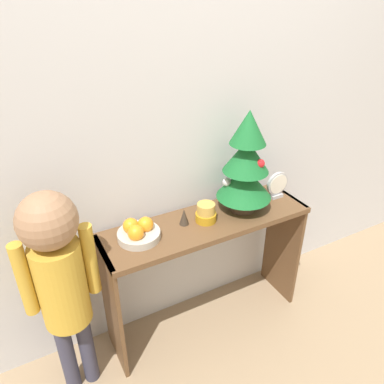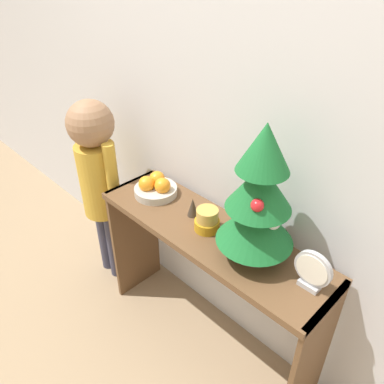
# 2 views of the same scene
# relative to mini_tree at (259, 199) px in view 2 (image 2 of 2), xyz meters

# --- Properties ---
(ground_plane) EXTENTS (12.00, 12.00, 0.00)m
(ground_plane) POSITION_rel_mini_tree_xyz_m (-0.23, -0.17, -0.99)
(ground_plane) COLOR #997F60
(back_wall) EXTENTS (7.00, 0.05, 2.50)m
(back_wall) POSITION_rel_mini_tree_xyz_m (-0.23, 0.20, 0.26)
(back_wall) COLOR silver
(back_wall) RESTS_ON ground_plane
(console_table) EXTENTS (1.12, 0.33, 0.72)m
(console_table) POSITION_rel_mini_tree_xyz_m (-0.23, -0.01, -0.43)
(console_table) COLOR brown
(console_table) RESTS_ON ground_plane
(mini_tree) EXTENTS (0.29, 0.29, 0.55)m
(mini_tree) POSITION_rel_mini_tree_xyz_m (0.00, 0.00, 0.00)
(mini_tree) COLOR #4C3828
(mini_tree) RESTS_ON console_table
(fruit_bowl) EXTENTS (0.21, 0.21, 0.10)m
(fruit_bowl) POSITION_rel_mini_tree_xyz_m (-0.60, 0.01, -0.22)
(fruit_bowl) COLOR #B7B2A8
(fruit_bowl) RESTS_ON console_table
(singing_bowl) EXTENTS (0.11, 0.11, 0.10)m
(singing_bowl) POSITION_rel_mini_tree_xyz_m (-0.24, -0.01, -0.22)
(singing_bowl) COLOR #B78419
(singing_bowl) RESTS_ON console_table
(desk_clock) EXTENTS (0.14, 0.04, 0.16)m
(desk_clock) POSITION_rel_mini_tree_xyz_m (0.24, 0.01, -0.19)
(desk_clock) COLOR #B2B2B7
(desk_clock) RESTS_ON console_table
(figurine) EXTENTS (0.05, 0.05, 0.09)m
(figurine) POSITION_rel_mini_tree_xyz_m (-0.35, 0.02, -0.22)
(figurine) COLOR #382D23
(figurine) RESTS_ON console_table
(child_figure) EXTENTS (0.33, 0.24, 1.12)m
(child_figure) POSITION_rel_mini_tree_xyz_m (-0.99, -0.07, -0.25)
(child_figure) COLOR #38384C
(child_figure) RESTS_ON ground_plane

